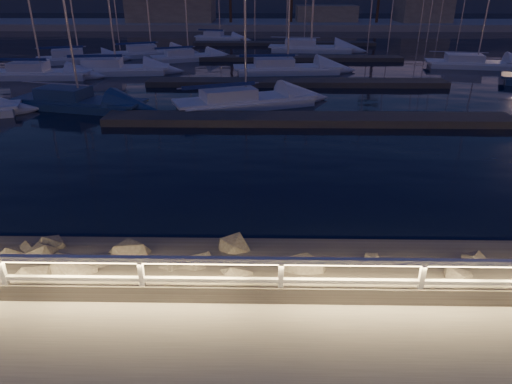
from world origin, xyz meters
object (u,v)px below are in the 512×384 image
at_px(sailboat_c, 242,100).
at_px(sailboat_l, 474,63).
at_px(sailboat_e, 40,72).
at_px(sailboat_g, 285,68).
at_px(sailboat_n, 150,52).
at_px(sailboat_b, 77,101).
at_px(sailboat_i, 77,58).
at_px(guard_rail, 372,271).
at_px(sailboat_k, 309,47).
at_px(sailboat_m, 219,37).
at_px(sailboat_f, 114,68).
at_px(sailboat_j, 187,56).

height_order(sailboat_c, sailboat_l, sailboat_c).
bearing_deg(sailboat_e, sailboat_g, 6.11).
height_order(sailboat_e, sailboat_n, sailboat_n).
xyz_separation_m(sailboat_b, sailboat_i, (-6.49, 17.26, 0.01)).
distance_m(guard_rail, sailboat_i, 41.46).
xyz_separation_m(sailboat_k, sailboat_m, (-10.97, 10.78, -0.05)).
xyz_separation_m(sailboat_c, sailboat_m, (-4.73, 35.66, -0.03)).
distance_m(sailboat_c, sailboat_l, 24.86).
distance_m(sailboat_i, sailboat_m, 22.18).
bearing_deg(sailboat_l, sailboat_n, 178.77).
distance_m(sailboat_c, sailboat_i, 23.56).
distance_m(sailboat_c, sailboat_f, 15.64).
relative_size(sailboat_e, sailboat_i, 1.01).
bearing_deg(sailboat_k, sailboat_i, -154.81).
height_order(sailboat_c, sailboat_n, sailboat_c).
bearing_deg(sailboat_j, guard_rail, -98.87).
bearing_deg(guard_rail, sailboat_e, 125.41).
xyz_separation_m(sailboat_k, sailboat_l, (13.83, -10.21, -0.04)).
relative_size(sailboat_f, sailboat_g, 0.95).
distance_m(sailboat_c, sailboat_k, 25.65).
xyz_separation_m(sailboat_e, sailboat_l, (36.56, 5.72, -0.04)).
distance_m(sailboat_e, sailboat_n, 13.43).
xyz_separation_m(sailboat_f, sailboat_l, (31.23, 3.71, -0.04)).
relative_size(sailboat_k, sailboat_m, 1.39).
xyz_separation_m(guard_rail, sailboat_c, (-3.66, 19.38, -0.92)).
bearing_deg(sailboat_k, sailboat_c, -98.37).
relative_size(guard_rail, sailboat_m, 3.90).
distance_m(sailboat_i, sailboat_k, 24.09).
bearing_deg(sailboat_i, sailboat_c, -66.10).
height_order(sailboat_b, sailboat_c, sailboat_c).
bearing_deg(sailboat_e, sailboat_j, 40.65).
bearing_deg(sailboat_m, sailboat_n, -97.93).
distance_m(sailboat_b, sailboat_e, 11.41).
distance_m(sailboat_c, sailboat_n, 23.46).
bearing_deg(sailboat_b, sailboat_c, 16.18).
height_order(sailboat_g, sailboat_j, sailboat_g).
bearing_deg(sailboat_i, sailboat_n, 14.24).
bearing_deg(sailboat_k, sailboat_f, -135.63).
bearing_deg(sailboat_g, sailboat_k, 70.42).
distance_m(sailboat_i, sailboat_j, 10.31).
bearing_deg(guard_rail, sailboat_g, 91.13).
distance_m(guard_rail, sailboat_l, 37.81).
xyz_separation_m(guard_rail, sailboat_n, (-14.17, 40.36, -0.93)).
bearing_deg(sailboat_m, sailboat_e, -100.22).
relative_size(sailboat_c, sailboat_l, 1.01).
bearing_deg(sailboat_c, sailboat_f, 113.75).
height_order(sailboat_c, sailboat_j, sailboat_c).
relative_size(sailboat_g, sailboat_i, 1.17).
distance_m(sailboat_b, sailboat_c, 9.99).
bearing_deg(sailboat_i, sailboat_j, -12.52).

